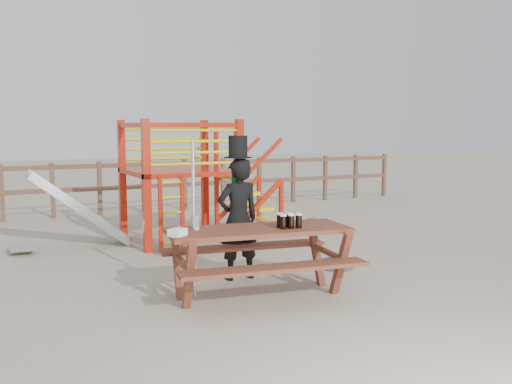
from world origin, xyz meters
name	(u,v)px	position (x,y,z in m)	size (l,w,h in m)	color
ground	(262,293)	(0.00, 0.00, 0.00)	(60.00, 60.00, 0.00)	tan
back_fence	(122,182)	(0.00, 7.00, 0.74)	(15.09, 0.09, 1.20)	brown
playground_fort	(175,179)	(0.12, 3.58, 1.07)	(4.71, 1.84, 2.10)	#B41F0C
picnic_table	(258,253)	(-0.10, -0.08, 0.51)	(2.28, 1.73, 0.81)	brown
man_with_hat	(238,216)	(0.02, 0.72, 0.83)	(0.59, 0.40, 1.86)	black
metal_pole	(194,220)	(-0.78, 0.21, 0.91)	(0.04, 0.04, 1.83)	#B2B2B7
parasol_base	(336,264)	(1.49, 0.62, 0.06)	(0.47, 0.47, 0.20)	#3C3C42
paper_bag	(177,232)	(-1.09, -0.13, 0.85)	(0.18, 0.14, 0.08)	white
stout_pints	(288,221)	(0.21, -0.24, 0.90)	(0.27, 0.20, 0.17)	black
empty_glasses	(196,224)	(-0.77, 0.14, 0.88)	(0.07, 0.07, 0.15)	silver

